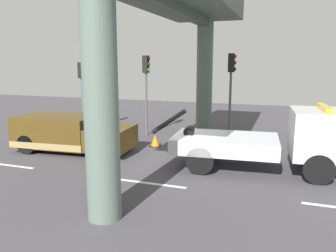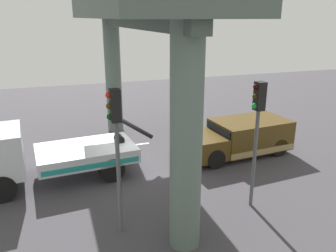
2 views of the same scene
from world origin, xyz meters
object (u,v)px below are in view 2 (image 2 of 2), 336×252
object	(u,v)px
tow_truck_white	(35,154)
traffic_light_mid	(116,131)
traffic_light_far	(257,118)
towed_van_green	(239,138)
traffic_cone_orange	(190,176)

from	to	relation	value
tow_truck_white	traffic_light_mid	xyz separation A→B (m)	(-2.45, 4.12, 1.97)
traffic_light_far	traffic_light_mid	size ratio (longest dim) A/B	0.98
towed_van_green	traffic_cone_orange	xyz separation A→B (m)	(3.33, 2.01, -0.51)
traffic_light_far	traffic_light_mid	world-z (taller)	traffic_light_mid
tow_truck_white	traffic_cone_orange	bearing A→B (deg)	160.88
tow_truck_white	towed_van_green	xyz separation A→B (m)	(-8.92, -0.07, -0.42)
tow_truck_white	traffic_cone_orange	xyz separation A→B (m)	(-5.59, 1.94, -0.93)
towed_van_green	traffic_light_far	distance (m)	5.19
traffic_light_mid	traffic_cone_orange	bearing A→B (deg)	-145.22
towed_van_green	traffic_cone_orange	world-z (taller)	towed_van_green
tow_truck_white	traffic_cone_orange	world-z (taller)	tow_truck_white
tow_truck_white	towed_van_green	bearing A→B (deg)	-179.55
tow_truck_white	traffic_light_mid	bearing A→B (deg)	120.70
tow_truck_white	traffic_light_far	xyz separation A→B (m)	(-6.95, 4.12, 1.92)
tow_truck_white	traffic_light_far	bearing A→B (deg)	149.32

